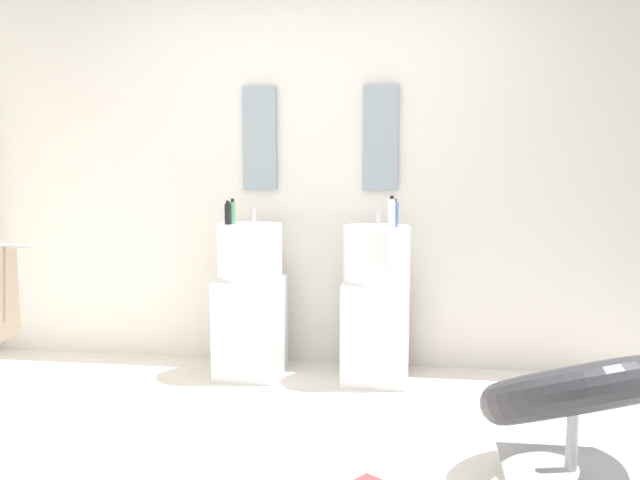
{
  "coord_description": "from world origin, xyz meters",
  "views": [
    {
      "loc": [
        0.63,
        -2.84,
        1.35
      ],
      "look_at": [
        0.15,
        0.55,
        0.95
      ],
      "focal_mm": 38.62,
      "sensor_mm": 36.0,
      "label": 1
    }
  ],
  "objects_px": {
    "pedestal_sink_right": "(376,304)",
    "soap_bottle_black": "(228,214)",
    "lounge_chair": "(574,403)",
    "soap_bottle_green": "(233,212)",
    "soap_bottle_white": "(392,213)",
    "soap_bottle_blue": "(394,214)",
    "pedestal_sink_left": "(250,300)"
  },
  "relations": [
    {
      "from": "pedestal_sink_right",
      "to": "soap_bottle_white",
      "type": "xyz_separation_m",
      "value": [
        0.09,
        -0.1,
        0.56
      ]
    },
    {
      "from": "pedestal_sink_left",
      "to": "soap_bottle_green",
      "type": "relative_size",
      "value": 6.66
    },
    {
      "from": "pedestal_sink_left",
      "to": "soap_bottle_white",
      "type": "distance_m",
      "value": 1.05
    },
    {
      "from": "pedestal_sink_right",
      "to": "soap_bottle_green",
      "type": "distance_m",
      "value": 1.04
    },
    {
      "from": "lounge_chair",
      "to": "soap_bottle_black",
      "type": "xyz_separation_m",
      "value": [
        -1.81,
        1.22,
        0.67
      ]
    },
    {
      "from": "pedestal_sink_right",
      "to": "lounge_chair",
      "type": "bearing_deg",
      "value": -54.48
    },
    {
      "from": "soap_bottle_white",
      "to": "pedestal_sink_right",
      "type": "bearing_deg",
      "value": 131.18
    },
    {
      "from": "pedestal_sink_left",
      "to": "soap_bottle_green",
      "type": "bearing_deg",
      "value": -176.01
    },
    {
      "from": "pedestal_sink_right",
      "to": "lounge_chair",
      "type": "distance_m",
      "value": 1.54
    },
    {
      "from": "pedestal_sink_left",
      "to": "soap_bottle_green",
      "type": "height_order",
      "value": "soap_bottle_green"
    },
    {
      "from": "pedestal_sink_left",
      "to": "soap_bottle_white",
      "type": "xyz_separation_m",
      "value": [
        0.88,
        -0.1,
        0.56
      ]
    },
    {
      "from": "soap_bottle_black",
      "to": "soap_bottle_white",
      "type": "xyz_separation_m",
      "value": [
        1.01,
        -0.07,
        0.02
      ]
    },
    {
      "from": "lounge_chair",
      "to": "soap_bottle_black",
      "type": "relative_size",
      "value": 7.31
    },
    {
      "from": "soap_bottle_green",
      "to": "soap_bottle_white",
      "type": "bearing_deg",
      "value": -5.69
    },
    {
      "from": "pedestal_sink_right",
      "to": "soap_bottle_blue",
      "type": "distance_m",
      "value": 0.56
    },
    {
      "from": "soap_bottle_black",
      "to": "soap_bottle_green",
      "type": "height_order",
      "value": "soap_bottle_green"
    },
    {
      "from": "soap_bottle_white",
      "to": "lounge_chair",
      "type": "bearing_deg",
      "value": -55.04
    },
    {
      "from": "lounge_chair",
      "to": "soap_bottle_white",
      "type": "height_order",
      "value": "soap_bottle_white"
    },
    {
      "from": "soap_bottle_black",
      "to": "soap_bottle_blue",
      "type": "relative_size",
      "value": 0.87
    },
    {
      "from": "pedestal_sink_right",
      "to": "soap_bottle_black",
      "type": "bearing_deg",
      "value": -178.02
    },
    {
      "from": "lounge_chair",
      "to": "soap_bottle_black",
      "type": "bearing_deg",
      "value": 145.99
    },
    {
      "from": "soap_bottle_black",
      "to": "soap_bottle_blue",
      "type": "bearing_deg",
      "value": -0.25
    },
    {
      "from": "lounge_chair",
      "to": "soap_bottle_white",
      "type": "xyz_separation_m",
      "value": [
        -0.8,
        1.14,
        0.69
      ]
    },
    {
      "from": "soap_bottle_green",
      "to": "soap_bottle_blue",
      "type": "bearing_deg",
      "value": -1.66
    },
    {
      "from": "pedestal_sink_left",
      "to": "soap_bottle_white",
      "type": "bearing_deg",
      "value": -6.81
    },
    {
      "from": "lounge_chair",
      "to": "soap_bottle_white",
      "type": "bearing_deg",
      "value": 124.96
    },
    {
      "from": "pedestal_sink_left",
      "to": "pedestal_sink_right",
      "type": "height_order",
      "value": "same"
    },
    {
      "from": "lounge_chair",
      "to": "soap_bottle_green",
      "type": "relative_size",
      "value": 6.78
    },
    {
      "from": "soap_bottle_blue",
      "to": "soap_bottle_white",
      "type": "relative_size",
      "value": 0.89
    },
    {
      "from": "lounge_chair",
      "to": "soap_bottle_blue",
      "type": "bearing_deg",
      "value": 123.02
    },
    {
      "from": "pedestal_sink_right",
      "to": "soap_bottle_black",
      "type": "distance_m",
      "value": 1.06
    },
    {
      "from": "lounge_chair",
      "to": "soap_bottle_green",
      "type": "height_order",
      "value": "soap_bottle_green"
    }
  ]
}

